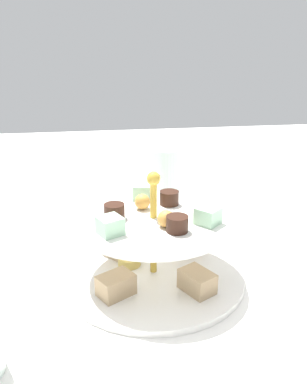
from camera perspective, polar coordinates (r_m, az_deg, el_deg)
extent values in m
plane|color=white|center=(0.62, 0.00, -12.24)|extent=(2.40, 2.40, 0.00)
cylinder|color=white|center=(0.62, 0.00, -11.85)|extent=(0.28, 0.28, 0.01)
cylinder|color=white|center=(0.58, 0.00, -4.16)|extent=(0.23, 0.23, 0.01)
cylinder|color=gold|center=(0.58, 0.00, -5.55)|extent=(0.01, 0.01, 0.16)
sphere|color=gold|center=(0.55, 0.00, 1.97)|extent=(0.02, 0.02, 0.02)
cube|color=tan|center=(0.66, -5.42, -7.92)|extent=(0.06, 0.06, 0.03)
cube|color=tan|center=(0.56, -5.51, -13.37)|extent=(0.06, 0.05, 0.03)
cube|color=tan|center=(0.57, 6.38, -12.83)|extent=(0.05, 0.06, 0.03)
cube|color=tan|center=(0.66, 4.54, -7.55)|extent=(0.06, 0.05, 0.03)
cylinder|color=#E5C660|center=(0.63, -3.54, -9.99)|extent=(0.04, 0.04, 0.01)
cylinder|color=#381E14|center=(0.62, 2.32, -0.86)|extent=(0.03, 0.03, 0.02)
cylinder|color=#381E14|center=(0.57, -5.74, -2.83)|extent=(0.03, 0.03, 0.02)
cylinder|color=#381E14|center=(0.53, 3.47, -4.65)|extent=(0.03, 0.03, 0.02)
cube|color=#B2E5BC|center=(0.52, -6.35, -4.90)|extent=(0.04, 0.04, 0.02)
cube|color=#B2E5BC|center=(0.55, 7.96, -3.45)|extent=(0.04, 0.04, 0.02)
cube|color=#B2E5BC|center=(0.64, -1.71, 0.05)|extent=(0.03, 0.03, 0.02)
sphere|color=gold|center=(0.54, 1.83, -3.90)|extent=(0.02, 0.02, 0.02)
sphere|color=gold|center=(0.60, -1.65, -1.42)|extent=(0.02, 0.02, 0.02)
cylinder|color=silver|center=(0.84, 1.68, 1.74)|extent=(0.07, 0.07, 0.14)
cube|color=silver|center=(0.82, -19.64, -5.00)|extent=(0.10, 0.15, 0.00)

